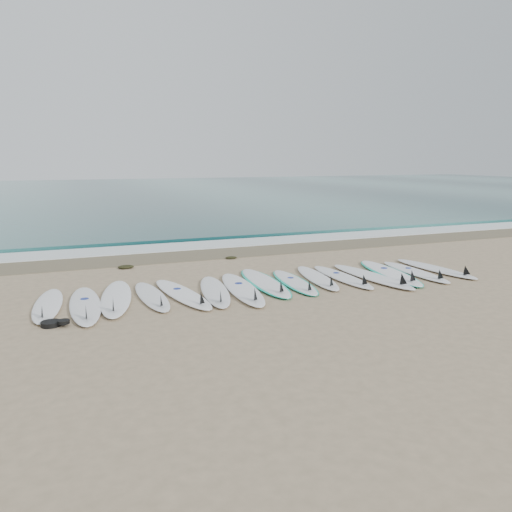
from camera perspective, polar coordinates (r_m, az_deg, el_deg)
name	(u,v)px	position (r m, az deg, el deg)	size (l,w,h in m)	color
ground	(268,286)	(10.89, 1.38, -3.49)	(120.00, 120.00, 0.00)	#9D8565
ocean	(112,193)	(42.48, -16.11, 6.98)	(120.00, 55.00, 0.03)	#275F5E
wet_sand_band	(213,253)	(14.66, -4.89, 0.30)	(120.00, 1.80, 0.01)	brown
foam_band	(201,245)	(15.98, -6.34, 1.22)	(120.00, 1.40, 0.04)	silver
wave_crest	(189,238)	(17.41, -7.65, 2.10)	(120.00, 1.00, 0.10)	#275F5E
surfboard_0	(47,305)	(10.10, -22.73, -5.21)	(0.69, 2.44, 0.31)	white
surfboard_1	(85,305)	(9.83, -18.95, -5.34)	(0.63, 2.73, 0.35)	white
surfboard_2	(116,298)	(10.15, -15.71, -4.63)	(0.99, 2.85, 0.36)	white
surfboard_3	(152,296)	(10.13, -11.77, -4.52)	(0.57, 2.40, 0.31)	silver
surfboard_4	(183,294)	(10.17, -8.31, -4.30)	(0.95, 2.72, 0.34)	white
surfboard_5	(215,291)	(10.31, -4.70, -4.02)	(0.98, 2.64, 0.33)	white
surfboard_6	(243,289)	(10.43, -1.52, -3.78)	(0.89, 2.91, 0.37)	white
surfboard_7	(265,282)	(11.01, 1.06, -3.04)	(0.84, 2.85, 0.36)	white
surfboard_8	(295,282)	(11.10, 4.46, -2.99)	(0.82, 2.48, 0.31)	white
surfboard_9	(318,278)	(11.51, 7.09, -2.48)	(0.90, 2.53, 0.32)	white
surfboard_10	(343,277)	(11.67, 9.94, -2.37)	(0.53, 2.51, 0.32)	white
surfboard_11	(373,276)	(11.84, 13.26, -2.28)	(0.82, 2.87, 0.36)	white
surfboard_12	(390,273)	(12.36, 15.09, -1.84)	(1.14, 2.96, 0.37)	white
surfboard_13	(416,272)	(12.61, 17.84, -1.74)	(0.63, 2.52, 0.32)	white
surfboard_14	(437,269)	(13.14, 19.96, -1.37)	(0.76, 2.62, 0.33)	white
seaweed_near	(126,267)	(13.07, -14.65, -1.20)	(0.40, 0.31, 0.08)	black
seaweed_far	(231,258)	(13.87, -2.86, -0.18)	(0.32, 0.25, 0.06)	black
leash_coil	(54,323)	(9.01, -22.13, -7.14)	(0.46, 0.36, 0.11)	black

